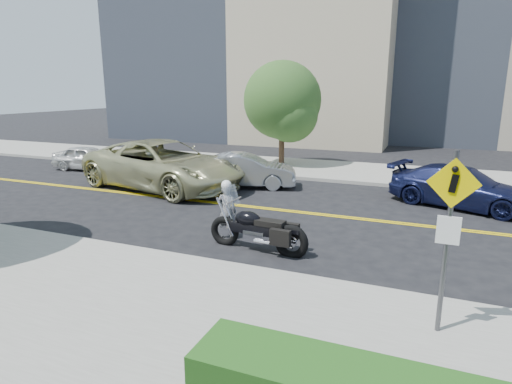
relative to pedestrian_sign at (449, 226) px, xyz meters
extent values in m
plane|color=black|center=(-4.20, 6.31, -1.96)|extent=(120.00, 120.00, 0.00)
cube|color=#9E9B91|center=(-4.20, -1.19, -1.89)|extent=(60.00, 5.00, 0.15)
cube|color=#9E9B91|center=(-4.20, 13.81, -1.89)|extent=(60.00, 5.00, 0.15)
cube|color=#A39984|center=(3.80, 32.31, 8.04)|extent=(18.00, 14.00, 20.00)
cylinder|color=#4C4C51|center=(0.00, 0.01, -0.31)|extent=(0.08, 0.08, 3.00)
cube|color=#F9D800|center=(0.00, -0.02, 0.69)|extent=(0.78, 0.03, 0.78)
cube|color=white|center=(0.00, -0.02, -0.06)|extent=(0.35, 0.03, 0.45)
imported|color=#AEAFB3|center=(-5.38, 3.12, -1.19)|extent=(0.58, 0.39, 1.55)
sphere|color=white|center=(-5.38, 3.12, -0.46)|extent=(0.28, 0.28, 0.28)
imported|color=#BDBC8B|center=(-10.48, 7.63, -0.97)|extent=(7.65, 4.69, 1.98)
imported|color=silver|center=(-16.35, 9.62, -1.35)|extent=(3.74, 1.81, 1.23)
imported|color=gray|center=(-7.47, 9.11, -1.26)|extent=(4.51, 2.68, 1.40)
imported|color=#181E49|center=(0.76, 9.11, -1.26)|extent=(5.22, 3.46, 1.40)
cylinder|color=#382619|center=(-7.60, 14.24, 0.25)|extent=(0.29, 0.29, 4.43)
sphere|color=#2C541A|center=(-7.60, 14.24, 1.49)|extent=(3.98, 3.98, 3.98)
camera|label=1|loc=(-0.39, -6.99, 2.09)|focal=30.00mm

